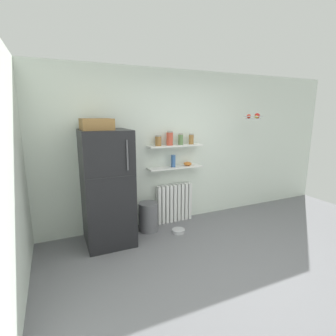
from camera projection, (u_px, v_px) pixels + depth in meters
The scene contains 16 objects.
ground_plane at pixel (218, 262), 3.33m from camera, with size 7.04×7.04×0.00m, color slate.
back_wall at pixel (169, 148), 4.45m from camera, with size 7.04×0.10×2.60m, color silver.
side_wall_left at pixel (3, 181), 2.25m from camera, with size 0.10×4.80×2.60m, color silver.
refrigerator at pixel (107, 185), 3.71m from camera, with size 0.67×0.75×1.82m.
radiator at pixel (174, 203), 4.55m from camera, with size 0.64×0.12×0.67m.
wall_shelf_lower at pixel (175, 167), 4.39m from camera, with size 0.96×0.22×0.03m, color white.
wall_shelf_upper at pixel (175, 146), 4.32m from camera, with size 0.96×0.22×0.03m, color white.
storage_jar_0 at pixel (158, 141), 4.17m from camera, with size 0.10×0.10×0.17m.
storage_jar_1 at pixel (170, 138), 4.25m from camera, with size 0.11×0.11×0.23m.
storage_jar_2 at pixel (181, 139), 4.33m from camera, with size 0.08×0.08×0.19m.
storage_jar_3 at pixel (191, 139), 4.42m from camera, with size 0.08×0.08×0.18m.
vase at pixel (173, 161), 4.36m from camera, with size 0.08×0.08×0.20m, color #38609E.
shelf_bowl at pixel (188, 164), 4.48m from camera, with size 0.14×0.14×0.06m, color orange.
trash_bin at pixel (148, 217), 4.18m from camera, with size 0.31×0.31×0.47m, color slate.
pet_food_bowl at pixel (178, 231), 4.16m from camera, with size 0.21×0.21×0.05m, color #B7B7BC.
hanging_fruit_basket at pixel (254, 117), 4.45m from camera, with size 0.33×0.33×0.10m.
Camera 1 is at (-1.82, -1.98, 1.88)m, focal length 27.53 mm.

